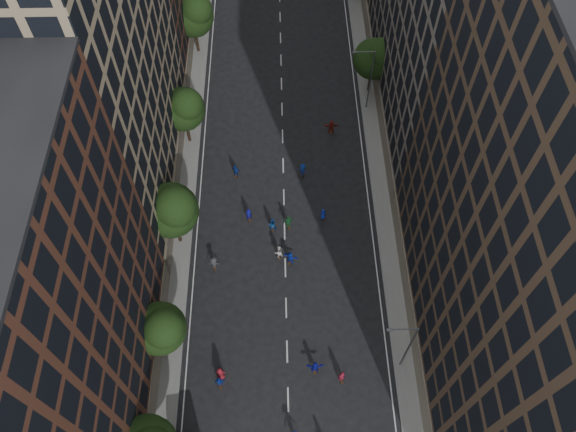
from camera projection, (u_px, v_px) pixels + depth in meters
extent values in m
plane|color=black|center=(283.00, 139.00, 67.94)|extent=(240.00, 240.00, 0.00)
cube|color=slate|center=(188.00, 96.00, 71.82)|extent=(4.00, 105.00, 0.15)
cube|color=slate|center=(375.00, 93.00, 72.09)|extent=(4.00, 105.00, 0.15)
cube|color=#522D1F|center=(17.00, 319.00, 39.38)|extent=(14.00, 22.00, 30.00)
cube|color=#998364|center=(72.00, 62.00, 50.74)|extent=(14.00, 26.00, 34.00)
cube|color=#453325|center=(556.00, 238.00, 39.47)|extent=(14.00, 30.00, 36.00)
cylinder|color=black|center=(167.00, 342.00, 52.14)|extent=(0.36, 0.36, 3.70)
sphere|color=black|center=(160.00, 328.00, 49.32)|extent=(4.80, 4.80, 4.80)
sphere|color=black|center=(163.00, 328.00, 48.06)|extent=(3.60, 3.60, 3.60)
cylinder|color=black|center=(177.00, 231.00, 58.44)|extent=(0.36, 0.36, 4.22)
sphere|color=black|center=(171.00, 210.00, 55.21)|extent=(5.60, 5.60, 5.60)
sphere|color=black|center=(175.00, 207.00, 53.74)|extent=(4.20, 4.20, 4.20)
cylinder|color=black|center=(188.00, 130.00, 66.19)|extent=(0.36, 0.36, 3.87)
sphere|color=black|center=(183.00, 109.00, 63.23)|extent=(5.00, 5.00, 5.00)
sphere|color=black|center=(187.00, 105.00, 61.92)|extent=(3.75, 3.75, 3.75)
cylinder|color=black|center=(197.00, 39.00, 74.81)|extent=(0.36, 0.36, 4.05)
sphere|color=black|center=(193.00, 16.00, 71.72)|extent=(5.40, 5.40, 5.40)
sphere|color=black|center=(196.00, 10.00, 70.30)|extent=(4.05, 4.05, 4.05)
cylinder|color=black|center=(370.00, 80.00, 70.85)|extent=(0.36, 0.36, 3.74)
sphere|color=black|center=(373.00, 59.00, 67.99)|extent=(5.00, 5.00, 5.00)
sphere|color=black|center=(380.00, 54.00, 66.68)|extent=(3.75, 3.75, 3.75)
cylinder|color=#595B60|center=(408.00, 348.00, 49.08)|extent=(0.18, 0.18, 9.00)
cylinder|color=#595B60|center=(404.00, 329.00, 45.29)|extent=(2.40, 0.12, 0.12)
cube|color=#595B60|center=(390.00, 330.00, 45.32)|extent=(0.50, 0.22, 0.15)
cylinder|color=#595B60|center=(370.00, 81.00, 67.00)|extent=(0.18, 0.18, 9.00)
cylinder|color=#595B60|center=(365.00, 52.00, 63.21)|extent=(2.40, 0.12, 0.12)
cube|color=#595B60|center=(355.00, 52.00, 63.24)|extent=(0.50, 0.22, 0.15)
imported|color=#1331A2|center=(220.00, 382.00, 51.08)|extent=(1.06, 0.47, 1.77)
imported|color=#141AA3|center=(315.00, 367.00, 51.84)|extent=(1.64, 0.55, 1.75)
imported|color=maroon|center=(221.00, 374.00, 51.42)|extent=(0.97, 0.65, 1.92)
imported|color=maroon|center=(342.00, 376.00, 51.30)|extent=(0.80, 0.66, 1.88)
imported|color=white|center=(279.00, 252.00, 58.39)|extent=(1.08, 0.96, 1.86)
imported|color=#3B3A3F|center=(214.00, 264.00, 57.71)|extent=(1.15, 0.68, 1.76)
imported|color=#216F34|center=(288.00, 222.00, 60.36)|extent=(1.23, 0.82, 1.94)
imported|color=#1631B7|center=(290.00, 258.00, 58.10)|extent=(1.67, 1.11, 1.73)
imported|color=#162DB6|center=(323.00, 214.00, 61.13)|extent=(0.89, 0.74, 1.55)
imported|color=#111390|center=(249.00, 215.00, 60.89)|extent=(0.82, 0.68, 1.92)
imported|color=#13479F|center=(272.00, 224.00, 60.26)|extent=(0.91, 0.73, 1.82)
imported|color=#13319C|center=(303.00, 170.00, 64.32)|extent=(1.28, 1.04, 1.73)
imported|color=navy|center=(236.00, 171.00, 64.26)|extent=(1.10, 0.79, 1.74)
imported|color=maroon|center=(331.00, 127.00, 67.80)|extent=(1.73, 0.59, 1.86)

